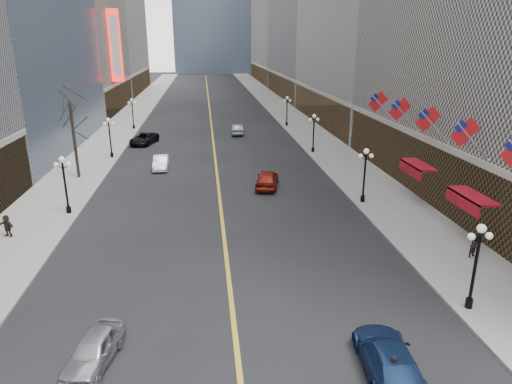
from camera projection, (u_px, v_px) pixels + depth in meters
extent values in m
cube|color=gray|center=(295.00, 121.00, 75.96)|extent=(6.00, 230.00, 0.15)
cube|color=gray|center=(124.00, 125.00, 72.97)|extent=(6.00, 230.00, 0.15)
cube|color=gold|center=(210.00, 114.00, 83.91)|extent=(0.25, 200.00, 0.02)
cube|color=#47372F|center=(447.00, 174.00, 36.97)|extent=(2.80, 41.00, 5.00)
cube|color=#47372F|center=(325.00, 107.00, 73.74)|extent=(2.80, 35.00, 5.00)
cube|color=#47372F|center=(285.00, 86.00, 109.57)|extent=(2.80, 39.00, 5.00)
cube|color=#47372F|center=(262.00, 73.00, 150.11)|extent=(2.80, 45.00, 5.00)
cube|color=#47372F|center=(113.00, 97.00, 87.73)|extent=(2.80, 29.00, 5.00)
cube|color=#47372F|center=(137.00, 82.00, 119.79)|extent=(2.80, 37.00, 5.00)
cylinder|color=black|center=(469.00, 303.00, 22.82)|extent=(0.36, 0.36, 0.50)
cylinder|color=black|center=(474.00, 272.00, 22.27)|extent=(0.16, 0.16, 4.00)
sphere|color=white|center=(482.00, 228.00, 21.55)|extent=(0.44, 0.44, 0.44)
sphere|color=white|center=(471.00, 237.00, 21.62)|extent=(0.36, 0.36, 0.36)
sphere|color=white|center=(489.00, 236.00, 21.72)|extent=(0.36, 0.36, 0.36)
cylinder|color=black|center=(363.00, 199.00, 37.91)|extent=(0.36, 0.36, 0.50)
cylinder|color=black|center=(364.00, 178.00, 37.36)|extent=(0.16, 0.16, 4.00)
sphere|color=white|center=(366.00, 151.00, 36.63)|extent=(0.44, 0.44, 0.44)
sphere|color=white|center=(361.00, 156.00, 36.71)|extent=(0.36, 0.36, 0.36)
sphere|color=white|center=(371.00, 156.00, 36.80)|extent=(0.36, 0.36, 0.36)
cylinder|color=black|center=(313.00, 150.00, 54.88)|extent=(0.36, 0.36, 0.50)
cylinder|color=black|center=(313.00, 135.00, 54.33)|extent=(0.16, 0.16, 4.00)
sphere|color=white|center=(314.00, 116.00, 53.60)|extent=(0.44, 0.44, 0.44)
sphere|color=white|center=(310.00, 119.00, 53.68)|extent=(0.36, 0.36, 0.36)
sphere|color=white|center=(318.00, 119.00, 53.77)|extent=(0.36, 0.36, 0.36)
cylinder|color=black|center=(287.00, 124.00, 71.85)|extent=(0.36, 0.36, 0.50)
cylinder|color=black|center=(287.00, 113.00, 71.30)|extent=(0.16, 0.16, 4.00)
sphere|color=white|center=(287.00, 98.00, 70.57)|extent=(0.44, 0.44, 0.44)
sphere|color=white|center=(284.00, 101.00, 70.65)|extent=(0.36, 0.36, 0.36)
sphere|color=white|center=(290.00, 100.00, 70.74)|extent=(0.36, 0.36, 0.36)
cylinder|color=black|center=(69.00, 210.00, 35.39)|extent=(0.36, 0.36, 0.50)
cylinder|color=black|center=(66.00, 188.00, 34.84)|extent=(0.16, 0.16, 4.00)
sphere|color=white|center=(62.00, 159.00, 34.12)|extent=(0.44, 0.44, 0.44)
sphere|color=white|center=(56.00, 165.00, 34.19)|extent=(0.36, 0.36, 0.36)
sphere|color=white|center=(69.00, 164.00, 34.29)|extent=(0.36, 0.36, 0.36)
cylinder|color=black|center=(112.00, 155.00, 52.36)|extent=(0.36, 0.36, 0.50)
cylinder|color=black|center=(110.00, 140.00, 51.81)|extent=(0.16, 0.16, 4.00)
sphere|color=white|center=(108.00, 120.00, 51.08)|extent=(0.44, 0.44, 0.44)
sphere|color=white|center=(104.00, 123.00, 51.16)|extent=(0.36, 0.36, 0.36)
sphere|color=white|center=(113.00, 123.00, 51.26)|extent=(0.36, 0.36, 0.36)
cylinder|color=black|center=(134.00, 127.00, 69.33)|extent=(0.36, 0.36, 0.50)
cylinder|color=black|center=(133.00, 115.00, 68.78)|extent=(0.16, 0.16, 4.00)
sphere|color=white|center=(132.00, 100.00, 68.05)|extent=(0.44, 0.44, 0.44)
sphere|color=white|center=(129.00, 103.00, 68.13)|extent=(0.36, 0.36, 0.36)
sphere|color=white|center=(135.00, 103.00, 68.23)|extent=(0.36, 0.36, 0.36)
cylinder|color=#B2B2B7|center=(474.00, 142.00, 28.77)|extent=(2.49, 0.12, 2.49)
cube|color=red|center=(465.00, 132.00, 28.49)|extent=(1.94, 0.04, 1.94)
cube|color=navy|center=(461.00, 127.00, 28.35)|extent=(0.88, 0.06, 0.88)
cylinder|color=#B2B2B7|center=(435.00, 128.00, 33.48)|extent=(2.49, 0.12, 2.49)
cube|color=red|center=(428.00, 119.00, 33.21)|extent=(1.94, 0.04, 1.94)
cube|color=navy|center=(424.00, 114.00, 33.06)|extent=(0.88, 0.06, 0.88)
cylinder|color=#B2B2B7|center=(406.00, 117.00, 38.20)|extent=(2.49, 0.12, 2.49)
cube|color=red|center=(400.00, 109.00, 37.92)|extent=(1.94, 0.04, 1.94)
cube|color=navy|center=(396.00, 105.00, 37.77)|extent=(0.88, 0.06, 0.88)
cylinder|color=#B2B2B7|center=(384.00, 109.00, 42.91)|extent=(2.49, 0.12, 2.49)
cube|color=red|center=(378.00, 102.00, 42.64)|extent=(1.94, 0.04, 1.94)
cube|color=navy|center=(375.00, 98.00, 42.49)|extent=(0.88, 0.06, 0.88)
cube|color=maroon|center=(473.00, 196.00, 29.96)|extent=(1.40, 4.00, 0.15)
cube|color=maroon|center=(462.00, 202.00, 30.02)|extent=(0.10, 4.00, 0.90)
cube|color=maroon|center=(418.00, 164.00, 37.50)|extent=(1.40, 4.00, 0.15)
cube|color=maroon|center=(410.00, 169.00, 37.56)|extent=(0.10, 4.00, 0.90)
cube|color=red|center=(115.00, 46.00, 78.43)|extent=(2.00, 0.50, 12.00)
cube|color=white|center=(116.00, 46.00, 78.44)|extent=(1.40, 0.55, 10.00)
cylinder|color=#2D231C|center=(75.00, 141.00, 43.58)|extent=(0.28, 0.28, 7.20)
imported|color=#A2A3A9|center=(94.00, 350.00, 18.96)|extent=(2.38, 4.15, 1.33)
imported|color=white|center=(161.00, 162.00, 47.99)|extent=(1.53, 4.25, 1.39)
imported|color=black|center=(144.00, 139.00, 59.44)|extent=(3.80, 5.75, 1.47)
imported|color=navy|center=(388.00, 359.00, 18.32)|extent=(2.54, 5.27, 1.48)
imported|color=maroon|center=(267.00, 179.00, 41.86)|extent=(2.93, 5.10, 1.63)
imported|color=#4E5556|center=(238.00, 129.00, 65.60)|extent=(1.93, 4.55, 1.46)
imported|color=black|center=(476.00, 246.00, 27.99)|extent=(0.83, 0.64, 1.52)
imported|color=black|center=(7.00, 226.00, 31.01)|extent=(1.44, 1.05, 1.54)
imported|color=black|center=(393.00, 375.00, 17.33)|extent=(0.67, 1.04, 1.63)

